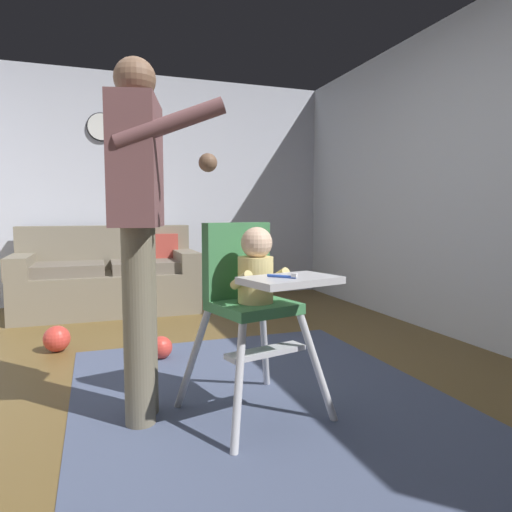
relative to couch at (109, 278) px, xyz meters
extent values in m
cube|color=brown|center=(0.41, -2.44, -0.38)|extent=(5.87, 7.45, 0.10)
cube|color=silver|center=(0.41, 0.52, 0.93)|extent=(5.07, 0.06, 2.53)
cube|color=silver|center=(2.57, -2.14, 0.93)|extent=(0.06, 6.45, 2.53)
cube|color=#485370|center=(0.70, -2.71, -0.33)|extent=(1.94, 2.54, 0.01)
cube|color=#7A705E|center=(-0.01, -0.06, -0.13)|extent=(1.73, 0.84, 0.40)
cube|color=#7A705E|center=(-0.01, 0.27, 0.30)|extent=(1.73, 0.22, 0.46)
cube|color=#7A705E|center=(-0.78, -0.06, 0.17)|extent=(0.20, 0.84, 0.20)
cube|color=#7A705E|center=(0.77, -0.06, 0.17)|extent=(0.20, 0.84, 0.20)
cube|color=#6E6457|center=(-0.37, -0.11, 0.12)|extent=(0.66, 0.60, 0.11)
cube|color=#6E6457|center=(0.36, -0.11, 0.12)|extent=(0.66, 0.60, 0.11)
cube|color=#B24238|center=(0.56, 0.14, 0.27)|extent=(0.34, 0.11, 0.34)
cylinder|color=silver|center=(0.44, -3.05, -0.08)|extent=(0.13, 0.19, 0.52)
cylinder|color=silver|center=(0.86, -2.94, -0.08)|extent=(0.19, 0.13, 0.52)
cylinder|color=silver|center=(0.33, -2.63, -0.08)|extent=(0.19, 0.13, 0.52)
cylinder|color=silver|center=(0.75, -2.52, -0.08)|extent=(0.13, 0.19, 0.52)
cube|color=#3F834E|center=(0.60, -2.79, 0.20)|extent=(0.44, 0.44, 0.05)
cube|color=#3F834E|center=(0.56, -2.64, 0.42)|extent=(0.37, 0.16, 0.38)
cube|color=silver|center=(0.67, -3.07, 0.37)|extent=(0.45, 0.35, 0.03)
cube|color=silver|center=(0.62, -2.89, 0.01)|extent=(0.41, 0.20, 0.02)
cylinder|color=#DFC97E|center=(0.60, -2.80, 0.34)|extent=(0.21, 0.21, 0.22)
sphere|color=beige|center=(0.60, -2.81, 0.52)|extent=(0.15, 0.15, 0.15)
cylinder|color=#DFC97E|center=(0.51, -2.87, 0.35)|extent=(0.08, 0.15, 0.10)
cylinder|color=#DFC97E|center=(0.71, -2.82, 0.35)|extent=(0.08, 0.15, 0.10)
cylinder|color=blue|center=(0.62, -3.08, 0.39)|extent=(0.10, 0.10, 0.01)
cube|color=white|center=(0.66, -3.12, 0.40)|extent=(0.03, 0.03, 0.02)
cylinder|color=#706855|center=(0.06, -2.72, 0.13)|extent=(0.14, 0.14, 0.92)
cylinder|color=#706855|center=(0.09, -2.60, 0.13)|extent=(0.14, 0.14, 0.92)
cube|color=brown|center=(0.07, -2.66, 0.88)|extent=(0.29, 0.44, 0.58)
sphere|color=brown|center=(0.07, -2.66, 1.26)|extent=(0.19, 0.19, 0.19)
cylinder|color=brown|center=(0.19, -2.87, 1.03)|extent=(0.48, 0.18, 0.23)
sphere|color=brown|center=(0.35, -2.91, 0.87)|extent=(0.08, 0.08, 0.08)
cylinder|color=brown|center=(0.13, -2.42, 0.88)|extent=(0.07, 0.07, 0.52)
sphere|color=#D13D33|center=(-0.40, -1.35, -0.24)|extent=(0.19, 0.19, 0.19)
sphere|color=#D13D33|center=(0.28, -1.76, -0.26)|extent=(0.15, 0.15, 0.15)
cylinder|color=white|center=(-0.02, 0.47, 1.59)|extent=(0.28, 0.03, 0.28)
cylinder|color=black|center=(-0.02, 0.48, 1.59)|extent=(0.31, 0.02, 0.31)
camera|label=1|loc=(-0.12, -4.85, 0.65)|focal=32.12mm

